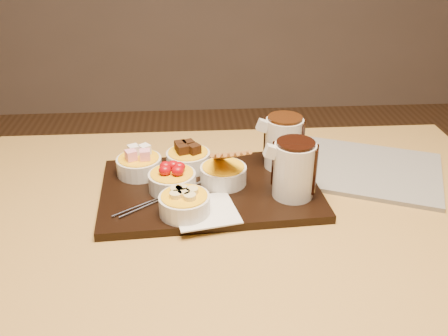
{
  "coord_description": "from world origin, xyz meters",
  "views": [
    {
      "loc": [
        -0.09,
        -0.86,
        1.3
      ],
      "look_at": [
        -0.02,
        0.06,
        0.81
      ],
      "focal_mm": 40.0,
      "sensor_mm": 36.0,
      "label": 1
    }
  ],
  "objects": [
    {
      "name": "fondue_skewers",
      "position": [
        -0.14,
        0.03,
        0.77
      ],
      "size": [
        0.18,
        0.23,
        0.01
      ],
      "primitive_type": null,
      "rotation": [
        0.0,
        0.0,
        -0.95
      ],
      "color": "silver",
      "rests_on": "serving_board"
    },
    {
      "name": "bowl_strawberries",
      "position": [
        -0.13,
        0.05,
        0.79
      ],
      "size": [
        0.1,
        0.1,
        0.04
      ],
      "primitive_type": "cylinder",
      "color": "silver",
      "rests_on": "serving_board"
    },
    {
      "name": "napkin",
      "position": [
        -0.07,
        -0.04,
        0.77
      ],
      "size": [
        0.14,
        0.14,
        0.0
      ],
      "primitive_type": "cube",
      "rotation": [
        0.0,
        0.0,
        0.2
      ],
      "color": "white",
      "rests_on": "serving_board"
    },
    {
      "name": "pitcher_milk_chocolate",
      "position": [
        0.12,
        0.15,
        0.83
      ],
      "size": [
        0.09,
        0.09,
        0.12
      ],
      "primitive_type": "cylinder",
      "rotation": [
        0.0,
        0.0,
        0.06
      ],
      "color": "silver",
      "rests_on": "serving_board"
    },
    {
      "name": "bowl_marshmallows",
      "position": [
        -0.21,
        0.13,
        0.79
      ],
      "size": [
        0.1,
        0.1,
        0.04
      ],
      "primitive_type": "cylinder",
      "color": "silver",
      "rests_on": "serving_board"
    },
    {
      "name": "serving_board",
      "position": [
        -0.05,
        0.06,
        0.76
      ],
      "size": [
        0.48,
        0.33,
        0.02
      ],
      "primitive_type": "cube",
      "rotation": [
        0.0,
        0.0,
        0.06
      ],
      "color": "black",
      "rests_on": "dining_table"
    },
    {
      "name": "pitcher_dark_chocolate",
      "position": [
        0.12,
        0.01,
        0.83
      ],
      "size": [
        0.09,
        0.09,
        0.12
      ],
      "primitive_type": "cylinder",
      "rotation": [
        0.0,
        0.0,
        0.06
      ],
      "color": "silver",
      "rests_on": "serving_board"
    },
    {
      "name": "bowl_cake",
      "position": [
        -0.1,
        0.15,
        0.79
      ],
      "size": [
        0.1,
        0.1,
        0.04
      ],
      "primitive_type": "cylinder",
      "color": "silver",
      "rests_on": "serving_board"
    },
    {
      "name": "bowl_biscotti",
      "position": [
        -0.02,
        0.08,
        0.79
      ],
      "size": [
        0.1,
        0.1,
        0.04
      ],
      "primitive_type": "cylinder",
      "color": "silver",
      "rests_on": "serving_board"
    },
    {
      "name": "bowl_bananas",
      "position": [
        -0.11,
        -0.04,
        0.79
      ],
      "size": [
        0.1,
        0.1,
        0.04
      ],
      "primitive_type": "cylinder",
      "color": "silver",
      "rests_on": "serving_board"
    },
    {
      "name": "newspaper",
      "position": [
        0.32,
        0.14,
        0.76
      ],
      "size": [
        0.41,
        0.37,
        0.01
      ],
      "primitive_type": "cube",
      "rotation": [
        0.0,
        0.0,
        -0.4
      ],
      "color": "beige",
      "rests_on": "dining_table"
    },
    {
      "name": "dining_table",
      "position": [
        0.0,
        0.0,
        0.65
      ],
      "size": [
        1.2,
        0.8,
        0.75
      ],
      "color": "#B58C43",
      "rests_on": "ground"
    }
  ]
}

